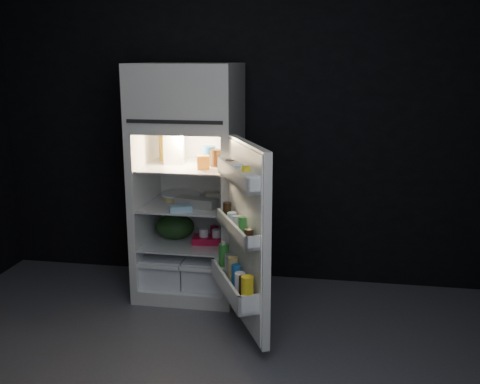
% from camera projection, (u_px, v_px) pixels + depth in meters
% --- Properties ---
extents(floor, '(4.00, 3.40, 0.00)m').
position_uv_depth(floor, '(184.00, 383.00, 3.22)').
color(floor, '#55555B').
rests_on(floor, ground).
extents(wall_back, '(4.00, 0.00, 2.70)m').
position_uv_depth(wall_back, '(236.00, 117.00, 4.53)').
color(wall_back, black).
rests_on(wall_back, ground).
extents(refrigerator, '(0.76, 0.71, 1.78)m').
position_uv_depth(refrigerator, '(189.00, 173.00, 4.31)').
color(refrigerator, silver).
rests_on(refrigerator, ground).
extents(fridge_door, '(0.49, 0.73, 1.22)m').
position_uv_depth(fridge_door, '(244.00, 239.00, 3.59)').
color(fridge_door, silver).
rests_on(fridge_door, ground).
extents(milk_jug, '(0.17, 0.17, 0.24)m').
position_uv_depth(milk_jug, '(174.00, 148.00, 4.28)').
color(milk_jug, white).
rests_on(milk_jug, refrigerator).
extents(mayo_jar, '(0.11, 0.11, 0.14)m').
position_uv_depth(mayo_jar, '(209.00, 155.00, 4.25)').
color(mayo_jar, '#1B5596').
rests_on(mayo_jar, refrigerator).
extents(jam_jar, '(0.09, 0.09, 0.13)m').
position_uv_depth(jam_jar, '(217.00, 158.00, 4.18)').
color(jam_jar, black).
rests_on(jam_jar, refrigerator).
extents(amber_bottle, '(0.10, 0.10, 0.22)m').
position_uv_depth(amber_bottle, '(164.00, 147.00, 4.40)').
color(amber_bottle, '#B07F1C').
rests_on(amber_bottle, refrigerator).
extents(small_carton, '(0.10, 0.08, 0.10)m').
position_uv_depth(small_carton, '(203.00, 162.00, 4.08)').
color(small_carton, orange).
rests_on(small_carton, refrigerator).
extents(egg_carton, '(0.34, 0.20, 0.07)m').
position_uv_depth(egg_carton, '(196.00, 202.00, 4.21)').
color(egg_carton, gray).
rests_on(egg_carton, refrigerator).
extents(pie, '(0.32, 0.32, 0.04)m').
position_uv_depth(pie, '(181.00, 197.00, 4.44)').
color(pie, tan).
rests_on(pie, refrigerator).
extents(flat_package, '(0.18, 0.14, 0.04)m').
position_uv_depth(flat_package, '(181.00, 208.00, 4.10)').
color(flat_package, '#8ABAD5').
rests_on(flat_package, refrigerator).
extents(wrapped_pkg, '(0.15, 0.13, 0.05)m').
position_uv_depth(wrapped_pkg, '(212.00, 195.00, 4.46)').
color(wrapped_pkg, beige).
rests_on(wrapped_pkg, refrigerator).
extents(produce_bag, '(0.31, 0.26, 0.20)m').
position_uv_depth(produce_bag, '(175.00, 226.00, 4.42)').
color(produce_bag, '#193815').
rests_on(produce_bag, refrigerator).
extents(yogurt_tray, '(0.30, 0.18, 0.05)m').
position_uv_depth(yogurt_tray, '(212.00, 240.00, 4.32)').
color(yogurt_tray, '#BA0F30').
rests_on(yogurt_tray, refrigerator).
extents(small_can_red, '(0.09, 0.09, 0.09)m').
position_uv_depth(small_can_red, '(215.00, 232.00, 4.46)').
color(small_can_red, '#BA0F30').
rests_on(small_can_red, refrigerator).
extents(small_can_silver, '(0.07, 0.07, 0.09)m').
position_uv_depth(small_can_silver, '(225.00, 232.00, 4.46)').
color(small_can_silver, silver).
rests_on(small_can_silver, refrigerator).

